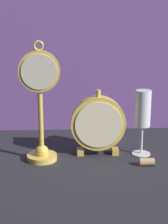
{
  "coord_description": "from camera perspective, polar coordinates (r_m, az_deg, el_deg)",
  "views": [
    {
      "loc": [
        -0.05,
        -1.01,
        0.44
      ],
      "look_at": [
        0.0,
        0.08,
        0.13
      ],
      "focal_mm": 60.0,
      "sensor_mm": 36.0,
      "label": 1
    }
  ],
  "objects": [
    {
      "name": "ground_plane",
      "position": [
        1.11,
        0.21,
        -7.81
      ],
      "size": [
        4.0,
        4.0,
        0.0
      ],
      "primitive_type": "plane",
      "color": "#232328"
    },
    {
      "name": "pocket_watch_on_stand",
      "position": [
        1.08,
        -6.67,
        0.73
      ],
      "size": [
        0.12,
        0.09,
        0.35
      ],
      "color": "gold",
      "rests_on": "ground_plane"
    },
    {
      "name": "wine_cork",
      "position": [
        1.1,
        9.56,
        -7.5
      ],
      "size": [
        0.04,
        0.02,
        0.02
      ],
      "primitive_type": "cylinder",
      "rotation": [
        0.0,
        1.57,
        0.0
      ],
      "color": "tan",
      "rests_on": "ground_plane"
    },
    {
      "name": "fabric_backdrop_drape",
      "position": [
        1.34,
        -0.53,
        11.66
      ],
      "size": [
        1.38,
        0.01,
        0.69
      ],
      "primitive_type": "cube",
      "color": "#6B478E",
      "rests_on": "ground_plane"
    },
    {
      "name": "mantel_clock_silver",
      "position": [
        1.14,
        2.16,
        -1.8
      ],
      "size": [
        0.17,
        0.04,
        0.2
      ],
      "color": "gold",
      "rests_on": "ground_plane"
    },
    {
      "name": "champagne_flute",
      "position": [
        1.14,
        8.95,
        -0.15
      ],
      "size": [
        0.06,
        0.06,
        0.2
      ],
      "color": "silver",
      "rests_on": "ground_plane"
    }
  ]
}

